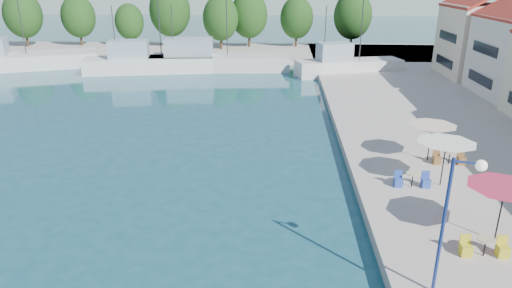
# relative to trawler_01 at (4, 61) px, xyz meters

# --- Properties ---
(quay_far) EXTENTS (90.00, 16.00, 0.60)m
(quay_far) POSITION_rel_trawler_01_xyz_m (24.44, 12.69, -0.77)
(quay_far) COLOR #AFA89E
(quay_far) RESTS_ON ground
(building_06) EXTENTS (9.00, 8.80, 10.20)m
(building_06) POSITION_rel_trawler_01_xyz_m (56.44, -3.31, 4.43)
(building_06) COLOR #F5E0C4
(building_06) RESTS_ON quay_right
(trawler_01) EXTENTS (21.16, 12.92, 10.20)m
(trawler_01) POSITION_rel_trawler_01_xyz_m (0.00, 0.00, 0.00)
(trawler_01) COLOR silver
(trawler_01) RESTS_ON ground
(trawler_02) EXTENTS (15.46, 6.60, 10.20)m
(trawler_02) POSITION_rel_trawler_01_xyz_m (18.03, -0.72, 0.00)
(trawler_02) COLOR silver
(trawler_02) RESTS_ON ground
(trawler_03) EXTENTS (19.00, 6.49, 10.20)m
(trawler_03) POSITION_rel_trawler_01_xyz_m (25.28, 1.21, 0.00)
(trawler_03) COLOR silver
(trawler_03) RESTS_ON ground
(trawler_04) EXTENTS (12.72, 6.28, 10.20)m
(trawler_04) POSITION_rel_trawler_01_xyz_m (41.77, -1.23, 0.00)
(trawler_04) COLOR silver
(trawler_04) RESTS_ON ground
(tree_01) EXTENTS (5.63, 5.63, 8.34)m
(tree_01) POSITION_rel_trawler_01_xyz_m (-5.24, 15.10, 4.34)
(tree_01) COLOR #3F2B19
(tree_01) RESTS_ON quay_far
(tree_02) EXTENTS (5.17, 5.17, 7.66)m
(tree_02) POSITION_rel_trawler_01_xyz_m (2.58, 16.88, 3.95)
(tree_02) COLOR #3F2B19
(tree_02) RESTS_ON quay_far
(tree_03) EXTENTS (4.35, 4.35, 6.44)m
(tree_03) POSITION_rel_trawler_01_xyz_m (10.76, 16.30, 3.25)
(tree_03) COLOR #3F2B19
(tree_03) RESTS_ON quay_far
(tree_04) EXTENTS (6.21, 6.21, 9.20)m
(tree_04) POSITION_rel_trawler_01_xyz_m (17.03, 16.93, 4.84)
(tree_04) COLOR #3F2B19
(tree_04) RESTS_ON quay_far
(tree_05) EXTENTS (5.25, 5.25, 7.77)m
(tree_05) POSITION_rel_trawler_01_xyz_m (25.13, 14.34, 4.02)
(tree_05) COLOR #3F2B19
(tree_05) RESTS_ON quay_far
(tree_06) EXTENTS (5.58, 5.58, 8.26)m
(tree_06) POSITION_rel_trawler_01_xyz_m (29.16, 16.99, 4.30)
(tree_06) COLOR #3F2B19
(tree_06) RESTS_ON quay_far
(tree_07) EXTENTS (5.03, 5.03, 7.45)m
(tree_07) POSITION_rel_trawler_01_xyz_m (36.39, 17.69, 3.83)
(tree_07) COLOR #3F2B19
(tree_07) RESTS_ON quay_far
(tree_08) EXTENTS (5.63, 5.63, 8.34)m
(tree_08) POSITION_rel_trawler_01_xyz_m (44.66, 16.50, 4.34)
(tree_08) COLOR #3F2B19
(tree_08) RESTS_ON quay_far
(umbrella_pink) EXTENTS (3.00, 3.00, 2.44)m
(umbrella_pink) POSITION_rel_trawler_01_xyz_m (43.37, -37.55, 1.72)
(umbrella_pink) COLOR black
(umbrella_pink) RESTS_ON quay_right
(umbrella_white) EXTENTS (2.99, 2.99, 2.38)m
(umbrella_white) POSITION_rel_trawler_01_xyz_m (42.83, -32.22, 1.66)
(umbrella_white) COLOR black
(umbrella_white) RESTS_ON quay_right
(umbrella_cream) EXTENTS (2.83, 2.83, 2.19)m
(umbrella_cream) POSITION_rel_trawler_01_xyz_m (43.17, -28.73, 1.47)
(umbrella_cream) COLOR black
(umbrella_cream) RESTS_ON quay_right
(cafe_table_01) EXTENTS (1.82, 0.70, 0.76)m
(cafe_table_01) POSITION_rel_trawler_01_xyz_m (42.45, -38.72, -0.18)
(cafe_table_01) COLOR black
(cafe_table_01) RESTS_ON quay_right
(cafe_table_02) EXTENTS (1.82, 0.70, 0.76)m
(cafe_table_02) POSITION_rel_trawler_01_xyz_m (41.27, -32.54, -0.18)
(cafe_table_02) COLOR black
(cafe_table_02) RESTS_ON quay_right
(cafe_table_03) EXTENTS (1.82, 0.70, 0.76)m
(cafe_table_03) POSITION_rel_trawler_01_xyz_m (44.21, -29.30, -0.18)
(cafe_table_03) COLOR black
(cafe_table_03) RESTS_ON quay_right
(street_lamp) EXTENTS (1.02, 0.43, 5.03)m
(street_lamp) POSITION_rel_trawler_01_xyz_m (40.12, -41.10, 3.02)
(street_lamp) COLOR navy
(street_lamp) RESTS_ON quay_right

